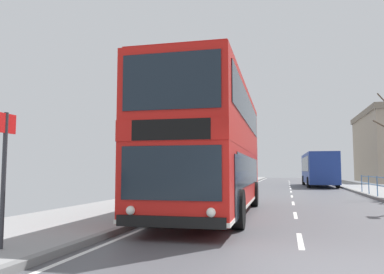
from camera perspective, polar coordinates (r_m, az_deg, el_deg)
name	(u,v)px	position (r m, az deg, el deg)	size (l,w,h in m)	color
ground	(258,266)	(6.31, 9.96, -18.72)	(15.80, 140.00, 0.20)	#4E4E53
double_decker_bus_main	(212,148)	(13.26, 3.11, -1.72)	(2.88, 10.75, 4.39)	red
background_bus_far_lane	(318,168)	(38.13, 18.59, -4.53)	(2.81, 10.80, 3.10)	navy
bus_stop_sign_near	(4,163)	(7.65, -26.51, -3.58)	(0.08, 0.44, 2.45)	#2D2D33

